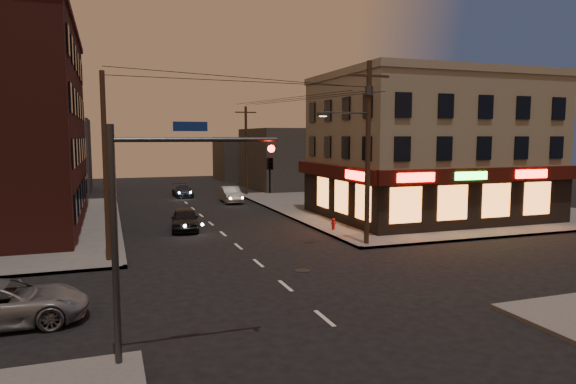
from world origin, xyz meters
name	(u,v)px	position (x,y,z in m)	size (l,w,h in m)	color
ground	(286,286)	(0.00, 0.00, 0.00)	(120.00, 120.00, 0.00)	black
sidewalk_ne	(409,206)	(18.00, 19.00, 0.07)	(24.00, 28.00, 0.15)	#514F4C
pizza_building	(428,147)	(15.93, 13.43, 5.35)	(15.85, 12.85, 10.50)	gray
bg_building_ne_a	(292,158)	(14.00, 38.00, 3.50)	(10.00, 12.00, 7.00)	#3F3D3A
bg_building_nw	(46,156)	(-13.00, 42.00, 4.00)	(9.00, 10.00, 8.00)	#3F3D3A
bg_building_ne_b	(246,158)	(12.00, 52.00, 3.00)	(8.00, 8.00, 6.00)	#3F3D3A
utility_pole_main	(366,143)	(6.68, 5.80, 5.76)	(4.20, 0.44, 10.00)	#382619
utility_pole_far	(246,151)	(6.80, 32.00, 4.65)	(0.26, 0.26, 9.00)	#382619
utility_pole_west	(105,167)	(-6.80, 6.50, 4.65)	(0.24, 0.24, 9.00)	#382619
traffic_signal	(155,210)	(-5.57, -5.60, 4.16)	(4.49, 0.32, 6.47)	#333538
suv_cross	(2,304)	(-10.07, -1.16, 0.73)	(2.42, 5.25, 1.46)	gray
sedan_near	(185,219)	(-2.07, 14.07, 0.73)	(1.71, 4.26, 1.45)	black
sedan_mid	(230,194)	(3.97, 27.05, 0.74)	(1.57, 4.49, 1.48)	gray
sedan_far	(182,191)	(0.37, 33.03, 0.61)	(1.72, 4.23, 1.23)	#182130
fire_hydrant	(333,223)	(6.83, 10.34, 0.54)	(0.32, 0.32, 0.72)	maroon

